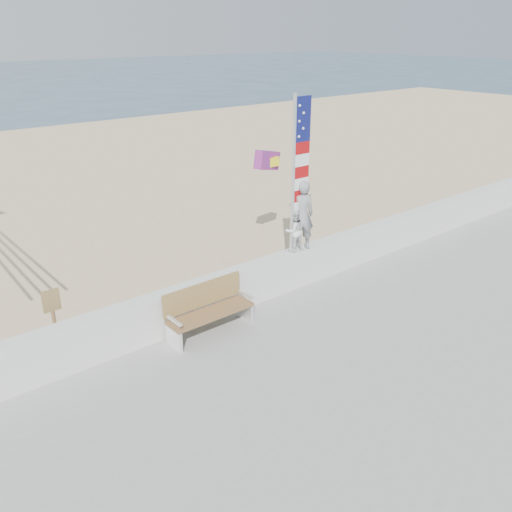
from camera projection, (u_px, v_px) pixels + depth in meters
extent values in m
plane|color=#304A60|center=(306.00, 350.00, 10.57)|extent=(220.00, 220.00, 0.00)
cube|color=beige|center=(106.00, 227.00, 16.98)|extent=(90.00, 40.00, 0.08)
cube|color=#9C9C97|center=(504.00, 462.00, 7.66)|extent=(50.00, 12.40, 0.10)
cube|color=silver|center=(243.00, 286.00, 11.75)|extent=(30.00, 0.35, 0.90)
imported|color=gray|center=(301.00, 215.00, 12.25)|extent=(0.70, 0.60, 1.62)
imported|color=silver|center=(294.00, 231.00, 12.24)|extent=(0.51, 0.42, 0.99)
cube|color=olive|center=(211.00, 313.00, 10.64)|extent=(1.80, 0.50, 0.06)
cube|color=olive|center=(203.00, 294.00, 10.72)|extent=(1.80, 0.05, 0.50)
cube|color=white|center=(174.00, 338.00, 10.24)|extent=(0.06, 0.50, 0.40)
cube|color=white|center=(174.00, 321.00, 10.05)|extent=(0.06, 0.45, 0.05)
cube|color=silver|center=(245.00, 311.00, 11.23)|extent=(0.06, 0.50, 0.40)
cube|color=white|center=(246.00, 295.00, 11.04)|extent=(0.06, 0.45, 0.05)
cylinder|color=silver|center=(293.00, 177.00, 11.71)|extent=(0.08, 0.08, 3.50)
cube|color=#0F1451|center=(303.00, 119.00, 11.39)|extent=(0.44, 0.02, 0.95)
cube|color=#9E0A0C|center=(300.00, 218.00, 12.24)|extent=(0.44, 0.02, 0.26)
cube|color=white|center=(300.00, 207.00, 12.14)|extent=(0.44, 0.02, 0.26)
cube|color=#9E0A0C|center=(300.00, 195.00, 12.03)|extent=(0.44, 0.02, 0.26)
cube|color=white|center=(301.00, 184.00, 11.93)|extent=(0.44, 0.02, 0.26)
cube|color=#9E0A0C|center=(301.00, 172.00, 11.83)|extent=(0.44, 0.02, 0.26)
cube|color=white|center=(302.00, 160.00, 11.73)|extent=(0.44, 0.02, 0.26)
cube|color=#9E0A0C|center=(302.00, 148.00, 11.62)|extent=(0.44, 0.02, 0.26)
sphere|color=white|center=(299.00, 137.00, 11.44)|extent=(0.06, 0.06, 0.06)
sphere|color=white|center=(303.00, 128.00, 11.45)|extent=(0.06, 0.06, 0.06)
sphere|color=white|center=(299.00, 121.00, 11.32)|extent=(0.06, 0.06, 0.06)
sphere|color=white|center=(304.00, 113.00, 11.33)|extent=(0.06, 0.06, 0.06)
sphere|color=white|center=(300.00, 106.00, 11.20)|extent=(0.06, 0.06, 0.06)
cube|color=red|center=(267.00, 160.00, 13.88)|extent=(0.96, 0.50, 0.64)
cube|color=yellow|center=(271.00, 161.00, 13.98)|extent=(0.33, 0.25, 0.24)
cylinder|color=#866140|center=(56.00, 332.00, 9.88)|extent=(0.07, 0.07, 1.20)
cube|color=olive|center=(51.00, 301.00, 9.61)|extent=(0.32, 0.03, 0.42)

